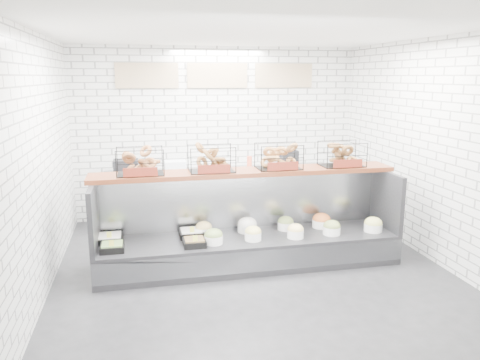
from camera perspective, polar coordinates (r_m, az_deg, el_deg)
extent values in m
plane|color=black|center=(6.17, 1.75, -11.27)|extent=(5.50, 5.50, 0.00)
cube|color=silver|center=(8.40, -2.72, 5.76)|extent=(5.00, 0.02, 3.00)
cube|color=silver|center=(5.67, -23.47, 1.46)|extent=(0.02, 5.50, 3.00)
cube|color=silver|center=(6.78, 22.86, 3.16)|extent=(0.02, 5.50, 3.00)
cube|color=white|center=(5.67, 1.96, 17.71)|extent=(5.00, 5.50, 0.02)
cube|color=#CBB18D|center=(8.19, -11.26, 12.38)|extent=(1.05, 0.03, 0.42)
cube|color=#CBB18D|center=(8.31, -2.76, 12.60)|extent=(1.05, 0.03, 0.42)
cube|color=#CBB18D|center=(8.59, 5.36, 12.56)|extent=(1.05, 0.03, 0.42)
cube|color=black|center=(6.36, 1.10, -8.55)|extent=(4.00, 0.90, 0.40)
cube|color=#93969B|center=(5.96, 2.08, -9.84)|extent=(4.00, 0.03, 0.28)
cube|color=#93969B|center=(6.55, 0.30, -2.39)|extent=(4.00, 0.08, 0.80)
cube|color=black|center=(6.04, -17.42, -4.28)|extent=(0.06, 0.90, 0.80)
cube|color=black|center=(6.88, 17.32, -2.25)|extent=(0.06, 0.90, 0.80)
cube|color=black|center=(5.98, -15.30, -7.95)|extent=(0.29, 0.29, 0.08)
cube|color=olive|center=(5.97, -15.32, -7.64)|extent=(0.25, 0.25, 0.04)
cube|color=#E9E951|center=(5.86, -15.40, -7.47)|extent=(0.06, 0.01, 0.08)
cube|color=black|center=(6.30, -15.56, -6.91)|extent=(0.32, 0.32, 0.08)
cube|color=white|center=(6.29, -15.58, -6.61)|extent=(0.28, 0.28, 0.04)
cube|color=#E9E951|center=(6.16, -15.66, -6.47)|extent=(0.06, 0.01, 0.08)
cube|color=black|center=(5.96, -5.58, -7.62)|extent=(0.28, 0.28, 0.08)
cube|color=brown|center=(5.95, -5.59, -7.30)|extent=(0.24, 0.24, 0.04)
cube|color=#E9E951|center=(5.84, -5.49, -7.12)|extent=(0.06, 0.01, 0.08)
cube|color=black|center=(6.30, -5.96, -6.51)|extent=(0.31, 0.31, 0.08)
cube|color=white|center=(6.29, -5.97, -6.21)|extent=(0.27, 0.27, 0.04)
cube|color=#E9E951|center=(6.17, -5.86, -6.04)|extent=(0.06, 0.01, 0.08)
cylinder|color=white|center=(6.02, -3.23, -7.23)|extent=(0.24, 0.24, 0.11)
ellipsoid|color=olive|center=(6.00, -3.24, -6.69)|extent=(0.24, 0.24, 0.16)
cylinder|color=white|center=(6.33, -4.43, -6.24)|extent=(0.22, 0.22, 0.11)
ellipsoid|color=tan|center=(6.31, -4.44, -5.72)|extent=(0.22, 0.22, 0.15)
cylinder|color=white|center=(6.13, 1.59, -6.84)|extent=(0.22, 0.22, 0.11)
ellipsoid|color=#D5C56D|center=(6.11, 1.60, -6.31)|extent=(0.22, 0.22, 0.15)
cylinder|color=white|center=(6.45, 0.89, -5.84)|extent=(0.26, 0.26, 0.11)
ellipsoid|color=white|center=(6.43, 0.89, -5.33)|extent=(0.26, 0.26, 0.18)
cylinder|color=white|center=(6.26, 6.77, -6.51)|extent=(0.22, 0.22, 0.11)
ellipsoid|color=#E1C573|center=(6.24, 6.78, -5.99)|extent=(0.21, 0.21, 0.15)
cylinder|color=white|center=(6.57, 5.57, -5.56)|extent=(0.22, 0.22, 0.11)
ellipsoid|color=olive|center=(6.55, 5.59, -5.07)|extent=(0.22, 0.22, 0.15)
cylinder|color=white|center=(6.46, 11.10, -6.04)|extent=(0.24, 0.24, 0.11)
ellipsoid|color=olive|center=(6.45, 11.12, -5.54)|extent=(0.23, 0.23, 0.16)
cylinder|color=white|center=(6.74, 9.88, -5.23)|extent=(0.26, 0.26, 0.11)
ellipsoid|color=#D0652C|center=(6.72, 9.90, -4.74)|extent=(0.26, 0.26, 0.18)
cylinder|color=white|center=(6.72, 15.91, -5.57)|extent=(0.25, 0.25, 0.11)
ellipsoid|color=#C8C666|center=(6.71, 15.94, -5.08)|extent=(0.24, 0.24, 0.17)
cube|color=#491E0F|center=(6.28, 0.68, 0.97)|extent=(4.10, 0.50, 0.06)
cube|color=black|center=(6.09, -12.09, 2.24)|extent=(0.60, 0.38, 0.34)
cube|color=maroon|center=(5.91, -12.04, 0.95)|extent=(0.42, 0.02, 0.11)
cube|color=black|center=(6.15, -3.50, 2.61)|extent=(0.60, 0.38, 0.34)
cube|color=maroon|center=(5.98, -3.19, 1.34)|extent=(0.42, 0.02, 0.11)
cube|color=black|center=(6.36, 4.74, 2.91)|extent=(0.60, 0.38, 0.34)
cube|color=maroon|center=(6.18, 5.26, 1.69)|extent=(0.42, 0.02, 0.11)
cube|color=black|center=(6.68, 12.32, 3.13)|extent=(0.60, 0.38, 0.34)
cube|color=maroon|center=(6.52, 13.01, 1.97)|extent=(0.42, 0.02, 0.11)
cube|color=#93969B|center=(8.28, -2.28, -1.73)|extent=(4.00, 0.60, 0.90)
cube|color=black|center=(7.99, -13.73, 1.58)|extent=(0.40, 0.30, 0.24)
cube|color=silver|center=(8.05, -7.90, 1.69)|extent=(0.35, 0.28, 0.18)
cylinder|color=#DF5637|center=(8.21, 1.15, 2.16)|extent=(0.09, 0.09, 0.22)
cube|color=black|center=(8.43, 5.90, 2.65)|extent=(0.30, 0.30, 0.30)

